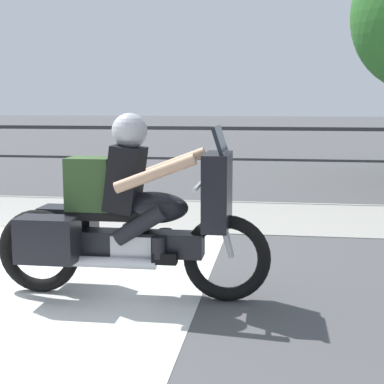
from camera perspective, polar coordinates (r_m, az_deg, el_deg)
sidewalk_band at (r=8.86m, az=-9.70°, el=-1.86°), size 44.00×2.40×0.01m
crosswalk_band at (r=5.41m, az=-16.32°, el=-8.98°), size 3.19×6.00×0.01m
fence_railing at (r=10.17m, az=-7.22°, el=4.93°), size 36.00×0.05×1.21m
motorcycle at (r=4.88m, az=-6.27°, el=-2.32°), size 2.33×0.76×1.53m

